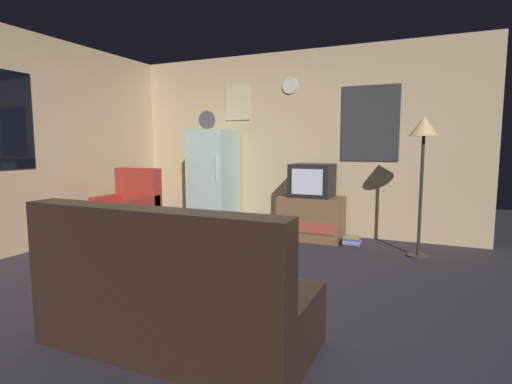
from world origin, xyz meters
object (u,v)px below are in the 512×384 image
object	(u,v)px
couch	(174,299)
remote_control	(203,225)
crt_tv	(312,180)
standing_lamp	(424,137)
tv_stand	(311,218)
book_stack	(352,241)
fridge	(213,180)
coffee_table	(209,250)
armchair	(129,215)
wine_glass	(203,219)
mug_ceramic_white	(194,223)
mug_ceramic_tan	(206,218)

from	to	relation	value
couch	remote_control	bearing A→B (deg)	114.24
crt_tv	standing_lamp	size ratio (longest dim) A/B	0.34
tv_stand	book_stack	bearing A→B (deg)	-16.59
fridge	coffee_table	bearing A→B (deg)	-61.41
coffee_table	tv_stand	bearing A→B (deg)	74.45
coffee_table	standing_lamp	bearing A→B (deg)	38.27
tv_stand	coffee_table	world-z (taller)	tv_stand
book_stack	tv_stand	bearing A→B (deg)	163.41
fridge	tv_stand	bearing A→B (deg)	-0.40
armchair	coffee_table	bearing A→B (deg)	-24.96
coffee_table	wine_glass	size ratio (longest dim) A/B	4.80
remote_control	armchair	size ratio (longest dim) A/B	0.16
coffee_table	mug_ceramic_white	xyz separation A→B (m)	(-0.08, -0.13, 0.28)
tv_stand	crt_tv	distance (m)	0.51
mug_ceramic_tan	remote_control	xyz separation A→B (m)	(0.08, -0.20, -0.03)
crt_tv	standing_lamp	xyz separation A→B (m)	(1.36, -0.36, 0.56)
fridge	tv_stand	distance (m)	1.60
coffee_table	wine_glass	world-z (taller)	wine_glass
tv_stand	wine_glass	world-z (taller)	wine_glass
mug_ceramic_tan	tv_stand	bearing A→B (deg)	69.28
wine_glass	mug_ceramic_white	bearing A→B (deg)	-118.38
crt_tv	armchair	xyz separation A→B (m)	(-2.23, -1.05, -0.46)
mug_ceramic_white	armchair	bearing A→B (deg)	150.39
standing_lamp	couch	size ratio (longest dim) A/B	0.94
coffee_table	fridge	bearing A→B (deg)	118.59
wine_glass	coffee_table	bearing A→B (deg)	52.76
mug_ceramic_tan	book_stack	world-z (taller)	mug_ceramic_tan
crt_tv	wine_glass	distance (m)	1.99
armchair	tv_stand	bearing A→B (deg)	25.32
tv_stand	fridge	bearing A→B (deg)	179.60
remote_control	book_stack	distance (m)	2.10
remote_control	couch	distance (m)	1.47
tv_stand	book_stack	size ratio (longest dim) A/B	3.91
wine_glass	mug_ceramic_white	world-z (taller)	wine_glass
remote_control	wine_glass	bearing A→B (deg)	-70.98
armchair	couch	xyz separation A→B (m)	(2.27, -2.16, -0.03)
mug_ceramic_white	book_stack	xyz separation A→B (m)	(1.18, 1.80, -0.46)
mug_ceramic_tan	fridge	bearing A→B (deg)	117.74
wine_glass	mug_ceramic_tan	world-z (taller)	wine_glass
remote_control	book_stack	world-z (taller)	remote_control
coffee_table	remote_control	world-z (taller)	remote_control
couch	coffee_table	bearing A→B (deg)	112.32
remote_control	coffee_table	bearing A→B (deg)	45.74
crt_tv	standing_lamp	world-z (taller)	standing_lamp
wine_glass	armchair	world-z (taller)	armchair
mug_ceramic_tan	book_stack	bearing A→B (deg)	50.94
book_stack	mug_ceramic_white	bearing A→B (deg)	-123.25
wine_glass	mug_ceramic_tan	distance (m)	0.23
standing_lamp	book_stack	distance (m)	1.52
coffee_table	armchair	world-z (taller)	armchair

